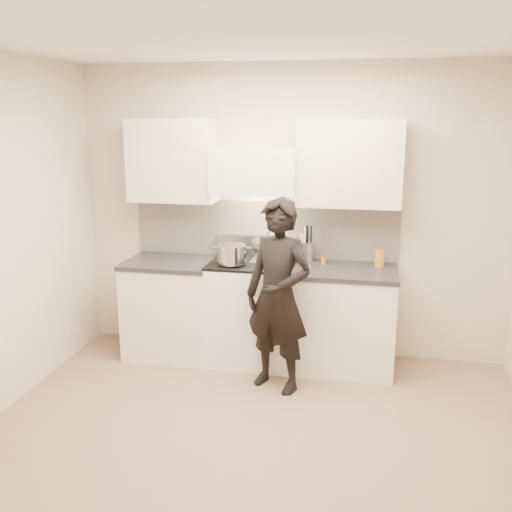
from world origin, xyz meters
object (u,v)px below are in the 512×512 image
Objects in this scene: stove at (252,311)px; person at (278,296)px; wok at (273,246)px; counter_right at (343,318)px; utensil_crock at (308,250)px.

person reaches higher than stove.
person reaches higher than wok.
counter_right is (0.83, 0.00, -0.01)m from stove.
utensil_crock reaches higher than counter_right.
wok is 0.32m from utensil_crock.
counter_right is at bearing 0.00° from stove.
utensil_crock is at bearing 101.07° from person.
utensil_crock is (0.48, 0.21, 0.55)m from stove.
stove is at bearing -156.54° from utensil_crock.
stove is 0.76m from utensil_crock.
wok reaches higher than stove.
counter_right is 0.70m from utensil_crock.
utensil_crock is (-0.35, 0.21, 0.56)m from counter_right.
stove is at bearing -180.00° from counter_right.
utensil_crock is 0.78m from person.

